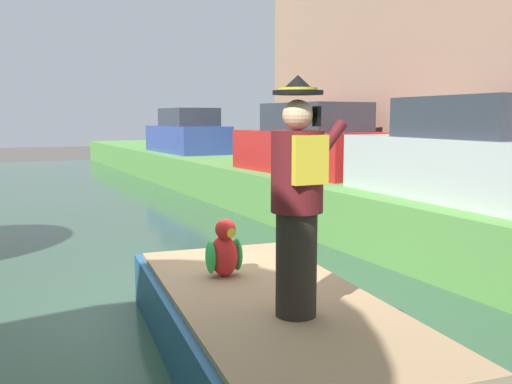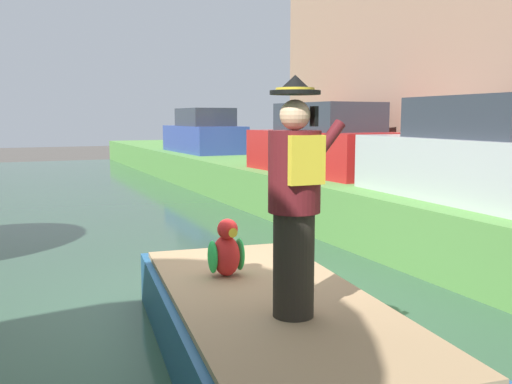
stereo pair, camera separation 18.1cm
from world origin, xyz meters
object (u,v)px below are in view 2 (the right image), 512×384
at_px(boat, 271,329).
at_px(parked_car_red, 324,144).
at_px(parked_car_silver, 480,157).
at_px(parrot_plush, 226,251).
at_px(person_pirate, 295,198).
at_px(parked_car_blue, 204,134).

bearing_deg(boat, parked_car_red, 55.86).
distance_m(parked_car_silver, parked_car_red, 4.40).
height_order(parrot_plush, parked_car_red, parked_car_red).
height_order(boat, person_pirate, person_pirate).
bearing_deg(person_pirate, boat, 74.35).
bearing_deg(parked_car_silver, parked_car_red, 90.00).
xyz_separation_m(boat, parked_car_silver, (4.29, 1.93, 1.27)).
height_order(boat, parked_car_blue, parked_car_blue).
relative_size(boat, parrot_plush, 7.68).
xyz_separation_m(boat, parked_car_red, (4.29, 6.33, 1.27)).
distance_m(boat, parrot_plush, 0.93).
relative_size(person_pirate, parrot_plush, 3.25).
distance_m(boat, parked_car_silver, 4.87).
bearing_deg(parked_car_blue, person_pirate, -106.26).
relative_size(person_pirate, parked_car_blue, 0.46).
relative_size(boat, parked_car_red, 1.07).
bearing_deg(person_pirate, parked_car_blue, 64.29).
bearing_deg(parked_car_silver, boat, -155.82).
height_order(boat, parked_car_red, parked_car_red).
distance_m(person_pirate, parrot_plush, 1.44).
bearing_deg(parrot_plush, person_pirate, -86.67).
xyz_separation_m(person_pirate, parked_car_blue, (4.35, 14.91, 0.04)).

